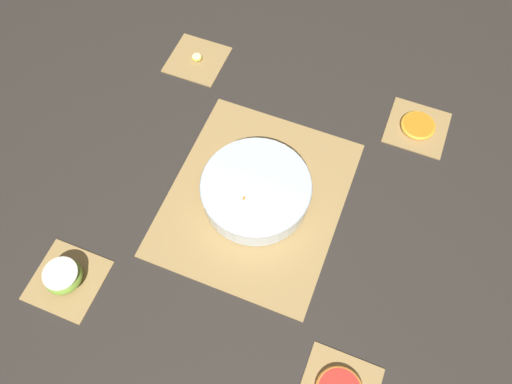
{
  "coord_description": "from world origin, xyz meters",
  "views": [
    {
      "loc": [
        0.49,
        0.19,
        1.04
      ],
      "look_at": [
        0.0,
        0.0,
        0.03
      ],
      "focal_mm": 35.0,
      "sensor_mm": 36.0,
      "label": 1
    }
  ],
  "objects_px": {
    "fruit_salad_bowl": "(256,190)",
    "apple_half": "(63,276)",
    "banana_coin_single": "(197,57)",
    "orange_slice_whole": "(418,125)"
  },
  "relations": [
    {
      "from": "apple_half",
      "to": "orange_slice_whole",
      "type": "distance_m",
      "value": 0.9
    },
    {
      "from": "banana_coin_single",
      "to": "fruit_salad_bowl",
      "type": "bearing_deg",
      "value": 42.35
    },
    {
      "from": "orange_slice_whole",
      "to": "banana_coin_single",
      "type": "relative_size",
      "value": 3.08
    },
    {
      "from": "fruit_salad_bowl",
      "to": "banana_coin_single",
      "type": "xyz_separation_m",
      "value": [
        -0.33,
        -0.3,
        -0.03
      ]
    },
    {
      "from": "fruit_salad_bowl",
      "to": "banana_coin_single",
      "type": "relative_size",
      "value": 8.91
    },
    {
      "from": "fruit_salad_bowl",
      "to": "apple_half",
      "type": "height_order",
      "value": "fruit_salad_bowl"
    },
    {
      "from": "apple_half",
      "to": "banana_coin_single",
      "type": "distance_m",
      "value": 0.67
    },
    {
      "from": "apple_half",
      "to": "banana_coin_single",
      "type": "bearing_deg",
      "value": -180.0
    },
    {
      "from": "apple_half",
      "to": "banana_coin_single",
      "type": "relative_size",
      "value": 2.82
    },
    {
      "from": "fruit_salad_bowl",
      "to": "apple_half",
      "type": "xyz_separation_m",
      "value": [
        0.33,
        -0.3,
        -0.01
      ]
    }
  ]
}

